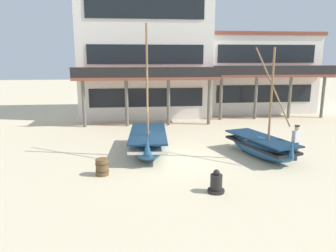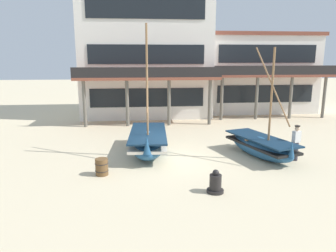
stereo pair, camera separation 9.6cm
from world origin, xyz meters
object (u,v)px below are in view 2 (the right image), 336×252
object	(u,v)px
harbor_building_main	(145,55)
harbor_building_annex	(254,73)
wooden_barrel	(102,167)
fishing_boat_near_left	(148,141)
fishing_boat_centre_large	(261,146)
fisherman_by_hull	(296,143)
capstan_winch	(215,184)

from	to	relation	value
harbor_building_main	harbor_building_annex	world-z (taller)	harbor_building_main
wooden_barrel	harbor_building_main	size ratio (longest dim) A/B	0.07
fishing_boat_near_left	wooden_barrel	distance (m)	3.54
harbor_building_main	harbor_building_annex	distance (m)	10.13
fishing_boat_near_left	wooden_barrel	world-z (taller)	fishing_boat_near_left
wooden_barrel	fishing_boat_centre_large	bearing A→B (deg)	13.10
wooden_barrel	harbor_building_main	bearing A→B (deg)	81.33
fishing_boat_near_left	fisherman_by_hull	distance (m)	7.10
fishing_boat_centre_large	wooden_barrel	xyz separation A→B (m)	(-7.47, -1.74, -0.20)
harbor_building_annex	fishing_boat_centre_large	bearing A→B (deg)	-108.71
wooden_barrel	capstan_winch	bearing A→B (deg)	-26.81
fishing_boat_near_left	wooden_barrel	size ratio (longest dim) A/B	8.98
fishing_boat_near_left	harbor_building_annex	size ratio (longest dim) A/B	0.62
fishing_boat_centre_large	wooden_barrel	bearing A→B (deg)	-166.90
capstan_winch	harbor_building_main	distance (m)	17.87
capstan_winch	wooden_barrel	size ratio (longest dim) A/B	1.22
fishing_boat_near_left	harbor_building_main	size ratio (longest dim) A/B	0.58
harbor_building_annex	wooden_barrel	bearing A→B (deg)	-127.68
fishing_boat_near_left	harbor_building_main	world-z (taller)	harbor_building_main
harbor_building_annex	harbor_building_main	bearing A→B (deg)	-174.94
fishing_boat_near_left	harbor_building_main	distance (m)	12.87
capstan_winch	harbor_building_main	xyz separation A→B (m)	(-1.96, 17.13, 4.67)
fisherman_by_hull	wooden_barrel	size ratio (longest dim) A/B	2.41
fishing_boat_near_left	capstan_winch	distance (m)	5.51
fishing_boat_near_left	fishing_boat_centre_large	size ratio (longest dim) A/B	1.20
fishing_boat_centre_large	harbor_building_main	distance (m)	14.91
fishing_boat_centre_large	capstan_winch	world-z (taller)	fishing_boat_centre_large
fishing_boat_centre_large	capstan_winch	distance (m)	5.05
fisherman_by_hull	wooden_barrel	world-z (taller)	fisherman_by_hull
fishing_boat_centre_large	capstan_winch	xyz separation A→B (m)	(-3.23, -3.88, -0.22)
fishing_boat_centre_large	wooden_barrel	world-z (taller)	fishing_boat_centre_large
fishing_boat_near_left	harbor_building_main	bearing A→B (deg)	88.74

